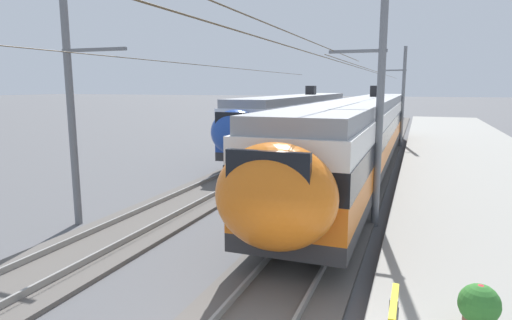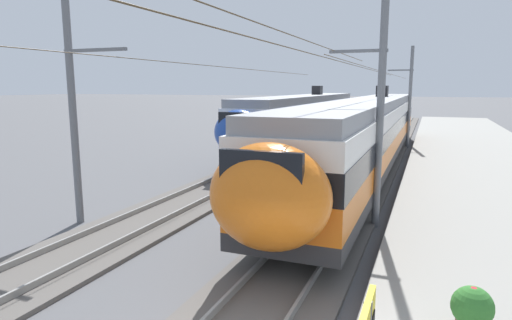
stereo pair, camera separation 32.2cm
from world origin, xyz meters
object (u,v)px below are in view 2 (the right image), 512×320
object	(u,v)px
catenary_mast_east	(408,95)
potted_plant_platform_edge	(472,308)
catenary_mast_mid	(378,99)
catenary_mast_far_side	(76,106)
train_near_platform	(370,129)
train_far_track	(303,118)

from	to	relation	value
catenary_mast_east	potted_plant_platform_edge	distance (m)	26.38
potted_plant_platform_edge	catenary_mast_mid	bearing A→B (deg)	20.95
catenary_mast_far_side	potted_plant_platform_edge	distance (m)	12.20
train_near_platform	train_far_track	bearing A→B (deg)	39.07
train_near_platform	potted_plant_platform_edge	bearing A→B (deg)	-166.68
train_far_track	catenary_mast_east	world-z (taller)	catenary_mast_east
train_near_platform	train_far_track	world-z (taller)	same
catenary_mast_east	train_near_platform	bearing A→B (deg)	172.06
train_near_platform	catenary_mast_mid	world-z (taller)	catenary_mast_mid
train_far_track	catenary_mast_east	bearing A→B (deg)	-66.96
potted_plant_platform_edge	catenary_mast_far_side	bearing A→B (deg)	74.81
catenary_mast_far_side	potted_plant_platform_edge	world-z (taller)	catenary_mast_far_side
train_far_track	catenary_mast_east	xyz separation A→B (m)	(3.00, -7.05, 1.63)
catenary_mast_mid	train_near_platform	bearing A→B (deg)	8.13
catenary_mast_mid	catenary_mast_far_side	world-z (taller)	catenary_mast_mid
catenary_mast_mid	catenary_mast_east	world-z (taller)	catenary_mast_mid
catenary_mast_mid	train_far_track	bearing A→B (deg)	22.83
catenary_mast_far_side	catenary_mast_mid	bearing A→B (deg)	-70.25
train_far_track	potted_plant_platform_edge	bearing A→B (deg)	-157.68
catenary_mast_east	potted_plant_platform_edge	size ratio (longest dim) A/B	50.14
train_near_platform	potted_plant_platform_edge	world-z (taller)	train_near_platform
train_near_platform	train_far_track	size ratio (longest dim) A/B	1.35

